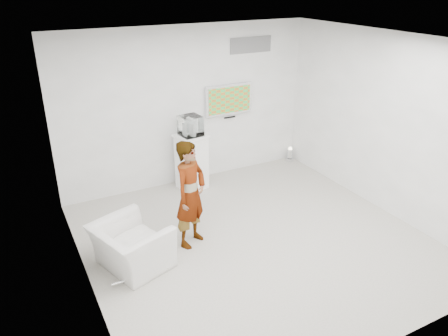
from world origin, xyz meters
The scene contains 10 objects.
room centered at (0.00, 0.00, 1.50)m, with size 5.01×5.01×3.00m.
tv centered at (0.85, 2.45, 1.55)m, with size 1.00×0.08×0.60m, color silver.
logo_decal centered at (1.35, 2.49, 2.55)m, with size 0.90×0.02×0.30m, color slate.
person centered at (-0.89, 0.39, 0.83)m, with size 0.61×0.40×1.66m, color silver.
armchair centered at (-1.88, 0.24, 0.33)m, with size 1.00×0.87×0.65m, color silver.
pedestal centered at (-0.11, 2.14, 0.53)m, with size 0.52×0.52×1.07m, color white.
floor_uplight centered at (2.33, 2.33, 0.15)m, with size 0.20×0.20×0.31m, color white.
vitrine centered at (-0.11, 2.14, 1.25)m, with size 0.37×0.37×0.37m, color white.
console centered at (-0.11, 2.14, 1.19)m, with size 0.05×0.18×0.24m, color white.
wii_remote centered at (-0.76, 0.65, 1.49)m, with size 0.04×0.14×0.04m, color white.
Camera 1 is at (-3.11, -4.89, 3.80)m, focal length 35.00 mm.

